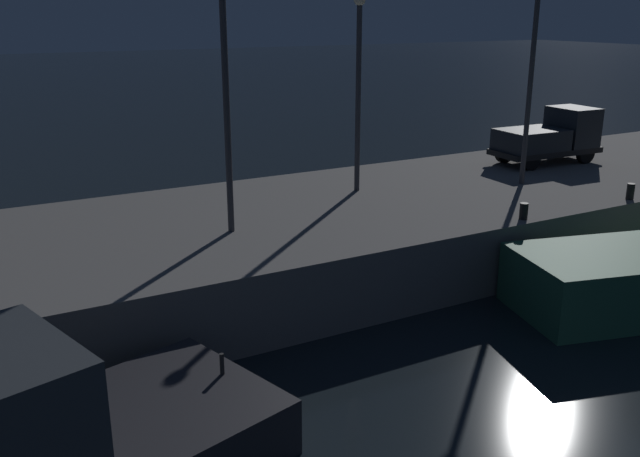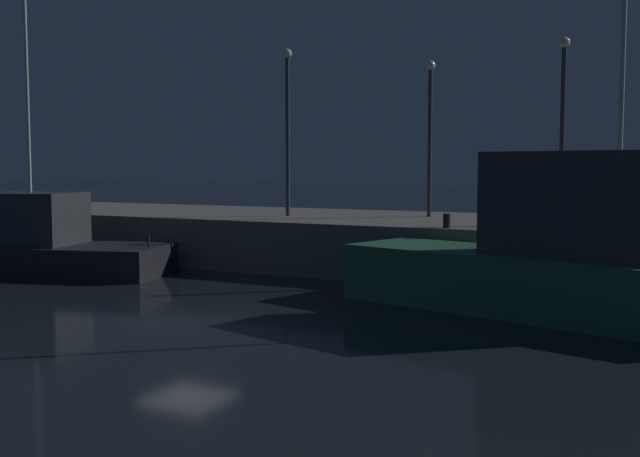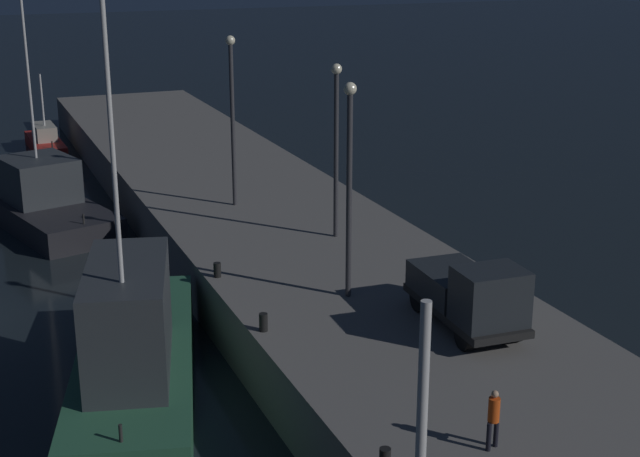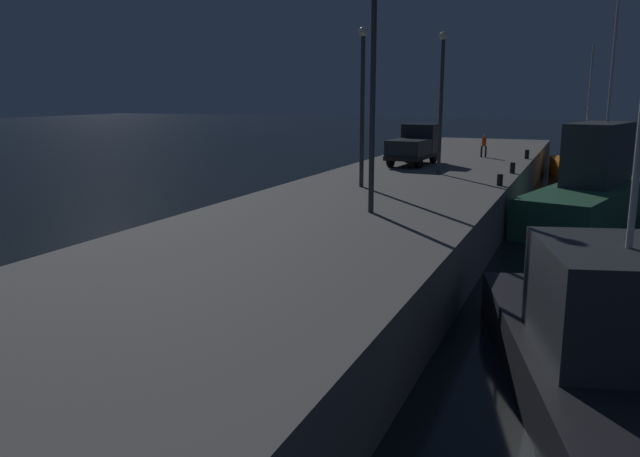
{
  "view_description": "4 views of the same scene",
  "coord_description": "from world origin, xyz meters",
  "px_view_note": "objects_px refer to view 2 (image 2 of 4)",
  "views": [
    {
      "loc": [
        -11.74,
        -6.51,
        8.99
      ],
      "look_at": [
        -0.04,
        14.61,
        1.41
      ],
      "focal_mm": 39.09,
      "sensor_mm": 36.0,
      "label": 1
    },
    {
      "loc": [
        14.35,
        -18.89,
        4.71
      ],
      "look_at": [
        -3.56,
        15.76,
        1.52
      ],
      "focal_mm": 43.33,
      "sensor_mm": 36.0,
      "label": 2
    },
    {
      "loc": [
        36.0,
        1.14,
        14.29
      ],
      "look_at": [
        0.42,
        15.79,
        2.1
      ],
      "focal_mm": 51.26,
      "sensor_mm": 36.0,
      "label": 3
    },
    {
      "loc": [
        -26.21,
        6.06,
        6.58
      ],
      "look_at": [
        -2.85,
        15.77,
        1.25
      ],
      "focal_mm": 35.83,
      "sensor_mm": 36.0,
      "label": 4
    }
  ],
  "objects_px": {
    "bollard_west": "(447,221)",
    "lamp_post_central": "(563,115)",
    "fishing_trawler_red": "(26,246)",
    "lamp_post_west": "(288,119)",
    "lamp_post_east": "(430,125)",
    "bollard_east": "(591,225)",
    "fishing_boat_blue": "(546,259)"
  },
  "relations": [
    {
      "from": "fishing_trawler_red",
      "to": "lamp_post_east",
      "type": "xyz_separation_m",
      "value": [
        14.73,
        10.74,
        5.41
      ]
    },
    {
      "from": "fishing_trawler_red",
      "to": "fishing_boat_blue",
      "type": "xyz_separation_m",
      "value": [
        22.11,
        0.64,
        0.62
      ]
    },
    {
      "from": "lamp_post_east",
      "to": "lamp_post_central",
      "type": "xyz_separation_m",
      "value": [
        6.42,
        -2.29,
        0.14
      ]
    },
    {
      "from": "lamp_post_west",
      "to": "bollard_west",
      "type": "distance_m",
      "value": 10.64
    },
    {
      "from": "lamp_post_central",
      "to": "bollard_west",
      "type": "xyz_separation_m",
      "value": [
        -3.59,
        -3.73,
        -4.16
      ]
    },
    {
      "from": "lamp_post_central",
      "to": "bollard_west",
      "type": "height_order",
      "value": "lamp_post_central"
    },
    {
      "from": "lamp_post_east",
      "to": "lamp_post_central",
      "type": "height_order",
      "value": "lamp_post_central"
    },
    {
      "from": "fishing_trawler_red",
      "to": "bollard_east",
      "type": "xyz_separation_m",
      "value": [
        22.87,
        4.7,
        1.42
      ]
    },
    {
      "from": "fishing_trawler_red",
      "to": "lamp_post_east",
      "type": "distance_m",
      "value": 19.01
    },
    {
      "from": "lamp_post_west",
      "to": "bollard_east",
      "type": "height_order",
      "value": "lamp_post_west"
    },
    {
      "from": "fishing_trawler_red",
      "to": "lamp_post_west",
      "type": "height_order",
      "value": "fishing_trawler_red"
    },
    {
      "from": "fishing_boat_blue",
      "to": "lamp_post_central",
      "type": "relative_size",
      "value": 1.74
    },
    {
      "from": "lamp_post_west",
      "to": "lamp_post_east",
      "type": "relative_size",
      "value": 1.09
    },
    {
      "from": "fishing_boat_blue",
      "to": "lamp_post_east",
      "type": "xyz_separation_m",
      "value": [
        -7.38,
        10.09,
        4.8
      ]
    },
    {
      "from": "lamp_post_east",
      "to": "bollard_east",
      "type": "relative_size",
      "value": 12.2
    },
    {
      "from": "fishing_trawler_red",
      "to": "fishing_boat_blue",
      "type": "distance_m",
      "value": 22.13
    },
    {
      "from": "fishing_trawler_red",
      "to": "lamp_post_west",
      "type": "relative_size",
      "value": 1.7
    },
    {
      "from": "fishing_boat_blue",
      "to": "lamp_post_west",
      "type": "relative_size",
      "value": 1.66
    },
    {
      "from": "fishing_trawler_red",
      "to": "lamp_post_central",
      "type": "bearing_deg",
      "value": 21.79
    },
    {
      "from": "lamp_post_east",
      "to": "bollard_west",
      "type": "bearing_deg",
      "value": -64.85
    },
    {
      "from": "lamp_post_west",
      "to": "bollard_west",
      "type": "relative_size",
      "value": 14.25
    },
    {
      "from": "fishing_boat_blue",
      "to": "lamp_post_west",
      "type": "height_order",
      "value": "fishing_boat_blue"
    },
    {
      "from": "lamp_post_west",
      "to": "bollard_east",
      "type": "bearing_deg",
      "value": -13.76
    },
    {
      "from": "lamp_post_central",
      "to": "bollard_east",
      "type": "xyz_separation_m",
      "value": [
        1.73,
        -3.75,
        -4.14
      ]
    },
    {
      "from": "bollard_west",
      "to": "bollard_east",
      "type": "distance_m",
      "value": 5.32
    },
    {
      "from": "bollard_west",
      "to": "lamp_post_east",
      "type": "bearing_deg",
      "value": 115.15
    },
    {
      "from": "lamp_post_east",
      "to": "fishing_trawler_red",
      "type": "bearing_deg",
      "value": -143.91
    },
    {
      "from": "fishing_boat_blue",
      "to": "lamp_post_west",
      "type": "distance_m",
      "value": 16.41
    },
    {
      "from": "bollard_west",
      "to": "bollard_east",
      "type": "relative_size",
      "value": 0.93
    },
    {
      "from": "bollard_west",
      "to": "lamp_post_central",
      "type": "bearing_deg",
      "value": 46.13
    },
    {
      "from": "lamp_post_west",
      "to": "lamp_post_east",
      "type": "height_order",
      "value": "lamp_post_west"
    },
    {
      "from": "lamp_post_east",
      "to": "bollard_east",
      "type": "height_order",
      "value": "lamp_post_east"
    }
  ]
}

